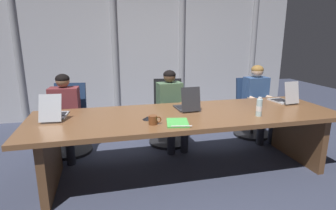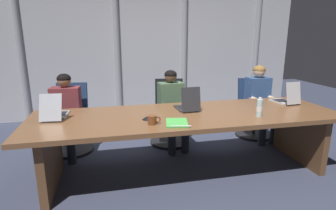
{
  "view_description": "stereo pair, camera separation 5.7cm",
  "coord_description": "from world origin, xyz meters",
  "px_view_note": "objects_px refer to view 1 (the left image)",
  "views": [
    {
      "loc": [
        -0.94,
        -2.88,
        1.61
      ],
      "look_at": [
        -0.22,
        0.07,
        0.84
      ],
      "focal_mm": 28.9,
      "sensor_mm": 36.0,
      "label": 1
    },
    {
      "loc": [
        -0.89,
        -2.9,
        1.61
      ],
      "look_at": [
        -0.22,
        0.07,
        0.84
      ],
      "focal_mm": 28.9,
      "sensor_mm": 36.0,
      "label": 2
    }
  ],
  "objects_px": {
    "laptop_left_mid": "(187,105)",
    "coffee_mug_near": "(153,120)",
    "office_chair_center": "(252,114)",
    "office_chair_left_mid": "(168,119)",
    "person_center": "(258,98)",
    "laptop_left_end": "(55,113)",
    "person_left_end": "(64,111)",
    "office_chair_left_end": "(70,127)",
    "water_bottle_primary": "(259,107)",
    "person_left_mid": "(171,105)",
    "conference_mic_left_side": "(147,118)",
    "laptop_center": "(284,98)",
    "spiral_notepad": "(178,123)"
  },
  "relations": [
    {
      "from": "office_chair_center",
      "to": "person_center",
      "type": "relative_size",
      "value": 0.8
    },
    {
      "from": "laptop_left_end",
      "to": "person_left_end",
      "type": "bearing_deg",
      "value": 4.54
    },
    {
      "from": "person_left_end",
      "to": "conference_mic_left_side",
      "type": "xyz_separation_m",
      "value": [
        0.98,
        -0.95,
        0.12
      ]
    },
    {
      "from": "office_chair_center",
      "to": "person_center",
      "type": "height_order",
      "value": "person_center"
    },
    {
      "from": "laptop_left_mid",
      "to": "conference_mic_left_side",
      "type": "relative_size",
      "value": 3.36
    },
    {
      "from": "laptop_left_mid",
      "to": "office_chair_left_end",
      "type": "bearing_deg",
      "value": 57.31
    },
    {
      "from": "office_chair_center",
      "to": "office_chair_left_mid",
      "type": "bearing_deg",
      "value": -86.63
    },
    {
      "from": "conference_mic_left_side",
      "to": "spiral_notepad",
      "type": "relative_size",
      "value": 0.32
    },
    {
      "from": "laptop_left_end",
      "to": "office_chair_left_end",
      "type": "height_order",
      "value": "laptop_left_end"
    },
    {
      "from": "person_left_end",
      "to": "person_left_mid",
      "type": "distance_m",
      "value": 1.49
    },
    {
      "from": "laptop_left_mid",
      "to": "office_chair_left_end",
      "type": "relative_size",
      "value": 0.38
    },
    {
      "from": "laptop_left_end",
      "to": "office_chair_left_mid",
      "type": "bearing_deg",
      "value": -56.36
    },
    {
      "from": "office_chair_center",
      "to": "person_left_end",
      "type": "bearing_deg",
      "value": -83.37
    },
    {
      "from": "person_left_mid",
      "to": "person_center",
      "type": "distance_m",
      "value": 1.42
    },
    {
      "from": "office_chair_left_end",
      "to": "conference_mic_left_side",
      "type": "distance_m",
      "value": 1.51
    },
    {
      "from": "office_chair_left_mid",
      "to": "person_center",
      "type": "distance_m",
      "value": 1.47
    },
    {
      "from": "office_chair_left_mid",
      "to": "conference_mic_left_side",
      "type": "relative_size",
      "value": 8.83
    },
    {
      "from": "office_chair_center",
      "to": "spiral_notepad",
      "type": "bearing_deg",
      "value": -48.04
    },
    {
      "from": "person_center",
      "to": "coffee_mug_near",
      "type": "distance_m",
      "value": 2.22
    },
    {
      "from": "laptop_center",
      "to": "conference_mic_left_side",
      "type": "xyz_separation_m",
      "value": [
        -1.93,
        -0.33,
        -0.04
      ]
    },
    {
      "from": "person_left_end",
      "to": "person_center",
      "type": "distance_m",
      "value": 2.91
    },
    {
      "from": "laptop_left_mid",
      "to": "spiral_notepad",
      "type": "bearing_deg",
      "value": 149.05
    },
    {
      "from": "office_chair_left_end",
      "to": "water_bottle_primary",
      "type": "xyz_separation_m",
      "value": [
        2.18,
        -1.27,
        0.48
      ]
    },
    {
      "from": "conference_mic_left_side",
      "to": "coffee_mug_near",
      "type": "bearing_deg",
      "value": -79.27
    },
    {
      "from": "laptop_left_mid",
      "to": "spiral_notepad",
      "type": "relative_size",
      "value": 1.08
    },
    {
      "from": "person_left_mid",
      "to": "spiral_notepad",
      "type": "bearing_deg",
      "value": -15.64
    },
    {
      "from": "person_center",
      "to": "water_bottle_primary",
      "type": "height_order",
      "value": "person_center"
    },
    {
      "from": "person_center",
      "to": "laptop_left_end",
      "type": "bearing_deg",
      "value": -77.83
    },
    {
      "from": "office_chair_left_mid",
      "to": "coffee_mug_near",
      "type": "relative_size",
      "value": 7.23
    },
    {
      "from": "laptop_left_mid",
      "to": "person_left_mid",
      "type": "height_order",
      "value": "person_left_mid"
    },
    {
      "from": "office_chair_left_end",
      "to": "person_left_mid",
      "type": "height_order",
      "value": "person_left_mid"
    },
    {
      "from": "person_left_end",
      "to": "laptop_left_end",
      "type": "bearing_deg",
      "value": 4.7
    },
    {
      "from": "conference_mic_left_side",
      "to": "office_chair_left_mid",
      "type": "bearing_deg",
      "value": 65.4
    },
    {
      "from": "conference_mic_left_side",
      "to": "laptop_center",
      "type": "bearing_deg",
      "value": 9.57
    },
    {
      "from": "laptop_left_end",
      "to": "office_chair_center",
      "type": "bearing_deg",
      "value": -69.47
    },
    {
      "from": "laptop_left_mid",
      "to": "person_center",
      "type": "bearing_deg",
      "value": -67.48
    },
    {
      "from": "laptop_left_end",
      "to": "conference_mic_left_side",
      "type": "height_order",
      "value": "laptop_left_end"
    },
    {
      "from": "laptop_center",
      "to": "coffee_mug_near",
      "type": "xyz_separation_m",
      "value": [
        -1.9,
        -0.5,
        -0.01
      ]
    },
    {
      "from": "person_left_end",
      "to": "coffee_mug_near",
      "type": "bearing_deg",
      "value": 47.12
    },
    {
      "from": "person_left_end",
      "to": "spiral_notepad",
      "type": "relative_size",
      "value": 3.29
    },
    {
      "from": "coffee_mug_near",
      "to": "laptop_left_end",
      "type": "bearing_deg",
      "value": 155.0
    },
    {
      "from": "laptop_left_mid",
      "to": "coffee_mug_near",
      "type": "height_order",
      "value": "laptop_left_mid"
    },
    {
      "from": "conference_mic_left_side",
      "to": "person_left_mid",
      "type": "bearing_deg",
      "value": 61.53
    },
    {
      "from": "office_chair_left_mid",
      "to": "person_left_end",
      "type": "height_order",
      "value": "person_left_end"
    },
    {
      "from": "laptop_left_mid",
      "to": "office_chair_left_end",
      "type": "distance_m",
      "value": 1.75
    },
    {
      "from": "laptop_center",
      "to": "office_chair_left_end",
      "type": "bearing_deg",
      "value": 68.52
    },
    {
      "from": "office_chair_center",
      "to": "coffee_mug_near",
      "type": "distance_m",
      "value": 2.34
    },
    {
      "from": "person_left_end",
      "to": "water_bottle_primary",
      "type": "relative_size",
      "value": 5.16
    },
    {
      "from": "laptop_left_mid",
      "to": "person_center",
      "type": "relative_size",
      "value": 0.32
    },
    {
      "from": "laptop_left_mid",
      "to": "office_chair_center",
      "type": "height_order",
      "value": "laptop_left_mid"
    }
  ]
}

